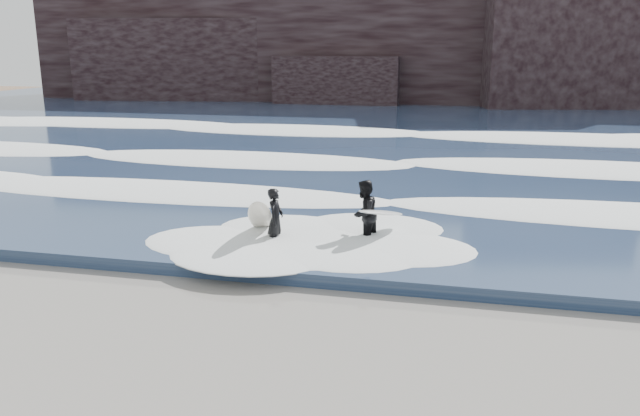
{
  "coord_description": "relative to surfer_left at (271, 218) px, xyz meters",
  "views": [
    {
      "loc": [
        1.97,
        -8.36,
        4.69
      ],
      "look_at": [
        -1.21,
        5.58,
        1.0
      ],
      "focal_mm": 35.0,
      "sensor_mm": 36.0,
      "label": 1
    }
  ],
  "objects": [
    {
      "name": "foam_mid",
      "position": [
        2.34,
        10.73,
        -0.34
      ],
      "size": [
        60.0,
        4.0,
        0.24
      ],
      "primitive_type": "ellipsoid",
      "color": "white",
      "rests_on": "sea"
    },
    {
      "name": "ground",
      "position": [
        2.34,
        -5.27,
        -0.76
      ],
      "size": [
        120.0,
        120.0,
        0.0
      ],
      "primitive_type": "plane",
      "color": "#866042",
      "rests_on": "ground"
    },
    {
      "name": "sea",
      "position": [
        2.34,
        23.73,
        -0.61
      ],
      "size": [
        90.0,
        52.0,
        0.3
      ],
      "primitive_type": "cube",
      "color": "navy",
      "rests_on": "ground"
    },
    {
      "name": "headland",
      "position": [
        2.34,
        40.73,
        4.24
      ],
      "size": [
        70.0,
        9.0,
        10.0
      ],
      "primitive_type": "cube",
      "color": "black",
      "rests_on": "ground"
    },
    {
      "name": "foam_near",
      "position": [
        2.34,
        3.73,
        -0.36
      ],
      "size": [
        60.0,
        3.2,
        0.2
      ],
      "primitive_type": "ellipsoid",
      "color": "white",
      "rests_on": "sea"
    },
    {
      "name": "surfer_left",
      "position": [
        0.0,
        0.0,
        0.0
      ],
      "size": [
        1.11,
        1.93,
        1.49
      ],
      "color": "black",
      "rests_on": "ground"
    },
    {
      "name": "foam_far",
      "position": [
        2.34,
        19.73,
        -0.31
      ],
      "size": [
        60.0,
        4.8,
        0.3
      ],
      "primitive_type": "ellipsoid",
      "color": "white",
      "rests_on": "sea"
    },
    {
      "name": "surfer_right",
      "position": [
        2.18,
        0.63,
        0.08
      ],
      "size": [
        1.47,
        1.95,
        1.65
      ],
      "color": "black",
      "rests_on": "ground"
    }
  ]
}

